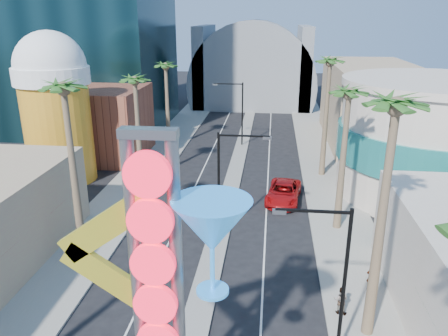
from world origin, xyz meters
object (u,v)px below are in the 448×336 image
at_px(red_pickup, 284,192).
at_px(pedestrian_a, 372,278).
at_px(neon_sign, 180,281).
at_px(pedestrian_b, 341,300).

relative_size(red_pickup, pedestrian_a, 3.59).
bearing_deg(neon_sign, pedestrian_b, 50.43).
relative_size(neon_sign, pedestrian_a, 7.47).
bearing_deg(pedestrian_a, pedestrian_b, 65.55).
bearing_deg(neon_sign, pedestrian_a, 49.95).
distance_m(red_pickup, pedestrian_a, 14.01).
relative_size(pedestrian_a, pedestrian_b, 1.03).
bearing_deg(red_pickup, neon_sign, -92.38).
bearing_deg(pedestrian_a, neon_sign, 67.19).
xyz_separation_m(neon_sign, pedestrian_b, (6.98, 8.44, -6.34)).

